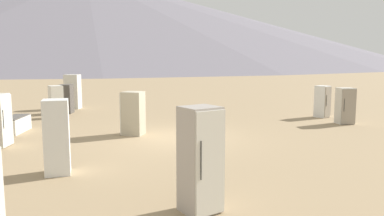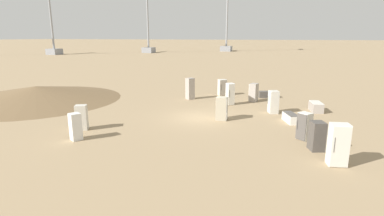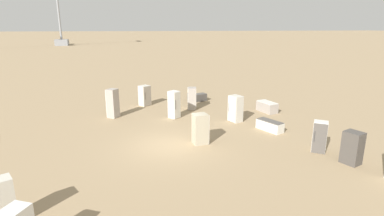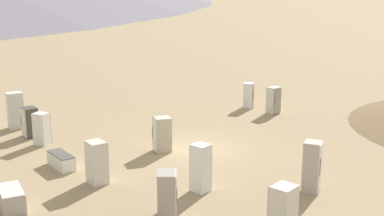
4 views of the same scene
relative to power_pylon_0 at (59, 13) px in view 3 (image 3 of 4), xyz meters
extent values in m
plane|color=#9E8460|center=(95.64, 18.76, -10.46)|extent=(1000.00, 1000.00, 0.00)
cube|color=gray|center=(0.00, 0.00, -9.45)|extent=(4.04, 4.04, 2.02)
cube|color=beige|center=(100.69, 12.70, -9.68)|extent=(0.79, 0.84, 1.56)
cube|color=gray|center=(100.42, 12.57, -9.68)|extent=(0.31, 0.59, 1.49)
cylinder|color=#2D2D2D|center=(100.29, 12.77, -9.61)|extent=(0.02, 0.02, 0.54)
cube|color=#A89E93|center=(89.00, 21.69, -9.66)|extent=(0.91, 0.76, 1.61)
cube|color=silver|center=(88.93, 21.39, -9.66)|extent=(0.75, 0.22, 1.55)
cylinder|color=#2D2D2D|center=(88.65, 21.42, -9.58)|extent=(0.02, 0.02, 0.56)
cube|color=#A89E93|center=(91.12, 26.71, -10.12)|extent=(1.67, 1.06, 0.69)
cube|color=silver|center=(91.12, 26.71, -9.75)|extent=(1.60, 1.02, 0.04)
cube|color=#4C4742|center=(86.83, 22.71, -10.17)|extent=(1.03, 1.65, 0.58)
cube|color=#56514C|center=(86.83, 22.71, -9.87)|extent=(0.99, 1.58, 0.04)
cube|color=beige|center=(92.68, 23.62, -9.62)|extent=(0.95, 0.84, 1.69)
cube|color=silver|center=(92.79, 23.31, -9.62)|extent=(0.72, 0.29, 1.63)
cylinder|color=#2D2D2D|center=(92.54, 23.19, -9.53)|extent=(0.02, 0.02, 0.59)
cube|color=#B2A88E|center=(95.76, 20.34, -9.66)|extent=(0.71, 0.77, 1.60)
cube|color=silver|center=(95.73, 20.72, -9.66)|extent=(0.63, 0.09, 1.54)
cylinder|color=#2D2D2D|center=(95.95, 20.77, -9.58)|extent=(0.02, 0.02, 0.56)
cube|color=beige|center=(87.03, 18.40, -9.68)|extent=(0.96, 0.98, 1.56)
cube|color=gray|center=(87.32, 18.59, -9.68)|extent=(0.43, 0.62, 1.50)
cylinder|color=#2D2D2D|center=(87.49, 18.39, -9.61)|extent=(0.02, 0.02, 0.55)
cube|color=silver|center=(98.25, 25.65, -9.69)|extent=(0.83, 0.85, 1.54)
cube|color=#56514C|center=(98.49, 25.46, -9.69)|extent=(0.41, 0.51, 1.48)
cylinder|color=#2D2D2D|center=(98.37, 25.27, -9.62)|extent=(0.02, 0.02, 0.54)
cube|color=#A89E93|center=(89.75, 16.01, -9.49)|extent=(0.87, 0.86, 1.94)
cube|color=silver|center=(89.55, 15.76, -9.49)|extent=(0.51, 0.41, 1.87)
cylinder|color=#2D2D2D|center=(89.36, 15.88, -9.39)|extent=(0.02, 0.02, 0.68)
cube|color=white|center=(90.87, 19.95, -9.55)|extent=(0.82, 0.82, 1.82)
cube|color=beige|center=(91.13, 20.13, -9.55)|extent=(0.34, 0.49, 1.75)
cylinder|color=#2D2D2D|center=(91.27, 19.98, -9.46)|extent=(0.02, 0.02, 0.64)
cube|color=silver|center=(94.83, 24.89, -10.18)|extent=(1.74, 1.17, 0.56)
cube|color=#56514C|center=(94.83, 24.89, -9.88)|extent=(1.67, 1.12, 0.04)
cube|color=#4C4742|center=(99.75, 26.19, -9.72)|extent=(0.92, 0.85, 1.48)
cube|color=silver|center=(99.64, 26.51, -9.72)|extent=(0.69, 0.27, 1.42)
cylinder|color=#2D2D2D|center=(99.88, 26.62, -9.65)|extent=(0.02, 0.02, 0.52)
camera|label=1|loc=(83.42, 14.15, -7.69)|focal=35.00mm
camera|label=2|loc=(115.34, 24.77, -4.83)|focal=28.00mm
camera|label=3|loc=(109.84, 16.22, -4.58)|focal=28.00mm
camera|label=4|loc=(72.99, 25.24, -2.52)|focal=50.00mm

